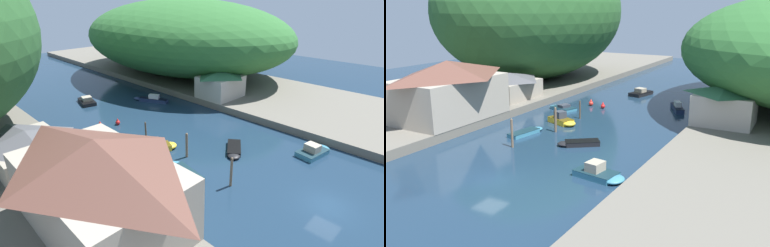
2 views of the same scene
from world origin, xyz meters
The scene contains 19 objects.
water_surface centered at (0.00, 30.00, 0.00)m, with size 130.00×130.00×0.00m, color #192D42.
right_bank centered at (22.36, 30.00, 0.53)m, with size 22.00×120.00×1.05m.
hillside_right centered at (23.46, 42.47, 8.81)m, with size 36.09×50.53×15.51m.
waterfront_building centered at (-15.41, 10.97, 4.73)m, with size 8.83×14.07×7.11m.
boathouse_shed centered at (-16.16, 23.86, 3.04)m, with size 6.86×8.98×3.85m.
right_bank_cottage centered at (14.75, 24.51, 3.44)m, with size 7.25×6.20×4.63m.
boat_white_cruiser centered at (6.56, 33.41, 0.42)m, with size 3.80×6.20×1.32m.
boat_far_upstream centered at (-3.74, 18.54, 0.48)m, with size 4.64×3.17×1.57m.
boat_moored_right centered at (-5.14, 12.84, 0.23)m, with size 2.16×5.18×0.47m.
boat_far_right_bank centered at (2.11, 11.87, 0.26)m, with size 4.55×3.93×0.52m.
boat_small_dinghy centered at (8.29, 4.93, 0.43)m, with size 4.89×2.79×1.42m.
boat_red_skiff centered at (-7.97, 25.24, 0.26)m, with size 4.77×3.36×0.82m.
boat_near_quay centered at (-1.50, 40.85, 0.38)m, with size 3.27×5.68×1.23m.
mooring_post_nearest centered at (-3.59, 7.98, 1.58)m, with size 0.25×0.25×3.15m.
mooring_post_middle centered at (-2.61, 15.03, 1.52)m, with size 0.28×0.28×3.02m.
mooring_post_farthest centered at (-3.11, 21.92, 1.23)m, with size 0.22×0.22×2.45m.
channel_buoy_near centered at (-5.35, 29.42, 0.40)m, with size 0.69×0.69×1.03m.
channel_buoy_far centered at (-3.00, 28.68, 0.38)m, with size 0.66×0.66×0.99m.
person_on_quay centered at (-13.72, 9.00, 2.03)m, with size 0.31×0.43×1.69m.
Camera 1 is at (-23.58, -6.40, 17.08)m, focal length 28.00 mm.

